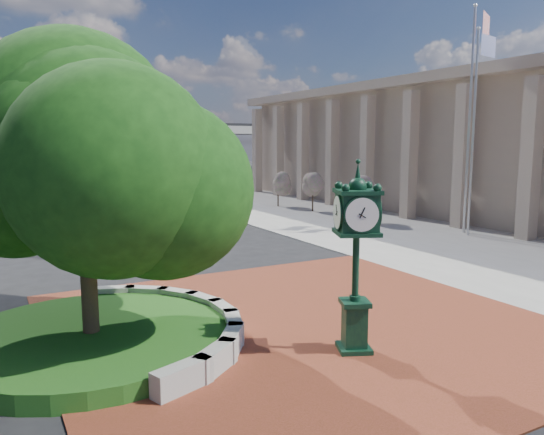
{
  "coord_description": "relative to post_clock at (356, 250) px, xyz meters",
  "views": [
    {
      "loc": [
        -6.89,
        -11.96,
        4.61
      ],
      "look_at": [
        0.44,
        1.5,
        2.42
      ],
      "focal_mm": 35.0,
      "sensor_mm": 36.0,
      "label": 1
    }
  ],
  "objects": [
    {
      "name": "ground",
      "position": [
        -0.07,
        2.98,
        -2.3
      ],
      "size": [
        200.0,
        200.0,
        0.0
      ],
      "primitive_type": "plane",
      "color": "black",
      "rests_on": "ground"
    },
    {
      "name": "plaza",
      "position": [
        -0.07,
        1.98,
        -2.28
      ],
      "size": [
        12.0,
        12.0,
        0.04
      ],
      "primitive_type": "cube",
      "color": "brown",
      "rests_on": "ground"
    },
    {
      "name": "sidewalk",
      "position": [
        15.93,
        12.98,
        -2.28
      ],
      "size": [
        20.0,
        50.0,
        0.04
      ],
      "primitive_type": "cube",
      "color": "#9E9B93",
      "rests_on": "ground"
    },
    {
      "name": "planter_wall",
      "position": [
        -2.78,
        2.98,
        -2.03
      ],
      "size": [
        2.96,
        6.77,
        0.54
      ],
      "color": "#9E9B93",
      "rests_on": "ground"
    },
    {
      "name": "grass_bed",
      "position": [
        -5.07,
        2.98,
        -2.1
      ],
      "size": [
        6.1,
        6.1,
        0.4
      ],
      "primitive_type": "cylinder",
      "color": "#1C4B15",
      "rests_on": "ground"
    },
    {
      "name": "civic_building",
      "position": [
        23.54,
        14.98,
        2.03
      ],
      "size": [
        17.35,
        44.0,
        8.6
      ],
      "color": "tan",
      "rests_on": "ground"
    },
    {
      "name": "overpass",
      "position": [
        -0.28,
        72.98,
        4.24
      ],
      "size": [
        90.0,
        12.0,
        7.5
      ],
      "color": "#9E9B93",
      "rests_on": "ground"
    },
    {
      "name": "tree_planter",
      "position": [
        -5.07,
        2.98,
        1.42
      ],
      "size": [
        5.2,
        5.2,
        6.33
      ],
      "color": "#38281C",
      "rests_on": "ground"
    },
    {
      "name": "tree_street",
      "position": [
        -4.07,
        20.98,
        0.94
      ],
      "size": [
        4.4,
        4.4,
        5.45
      ],
      "color": "#38281C",
      "rests_on": "ground"
    },
    {
      "name": "post_clock",
      "position": [
        0.0,
        0.0,
        0.0
      ],
      "size": [
        1.09,
        1.09,
        4.19
      ],
      "color": "black",
      "rests_on": "ground"
    },
    {
      "name": "parked_car",
      "position": [
        0.63,
        40.03,
        -1.52
      ],
      "size": [
        2.86,
        4.88,
        1.56
      ],
      "primitive_type": "imported",
      "rotation": [
        0.0,
        0.0,
        0.24
      ],
      "color": "#5E0E0D",
      "rests_on": "ground"
    },
    {
      "name": "flagpole_a",
      "position": [
        14.38,
        9.73,
        3.45
      ],
      "size": [
        1.65,
        0.82,
        11.23
      ],
      "color": "silver",
      "rests_on": "ground"
    },
    {
      "name": "flagpole_b",
      "position": [
        13.93,
        9.07,
        2.82
      ],
      "size": [
        1.54,
        0.36,
        9.98
      ],
      "color": "silver",
      "rests_on": "ground"
    },
    {
      "name": "street_lamp_near",
      "position": [
        1.3,
        30.98,
        3.22
      ],
      "size": [
        2.06,
        0.81,
        9.41
      ],
      "color": "slate",
      "rests_on": "ground"
    },
    {
      "name": "street_lamp_far",
      "position": [
        -0.32,
        43.13,
        3.08
      ],
      "size": [
        2.06,
        0.35,
        9.18
      ],
      "color": "slate",
      "rests_on": "ground"
    },
    {
      "name": "shrub_near",
      "position": [
        12.38,
        15.16,
        -0.71
      ],
      "size": [
        1.2,
        1.2,
        2.2
      ],
      "color": "#38281C",
      "rests_on": "ground"
    },
    {
      "name": "shrub_mid",
      "position": [
        12.18,
        20.5,
        -0.71
      ],
      "size": [
        1.2,
        1.2,
        2.2
      ],
      "color": "#38281C",
      "rests_on": "ground"
    },
    {
      "name": "shrub_far",
      "position": [
        11.51,
        24.01,
        -0.71
      ],
      "size": [
        1.2,
        1.2,
        2.2
      ],
      "color": "#38281C",
      "rests_on": "ground"
    }
  ]
}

